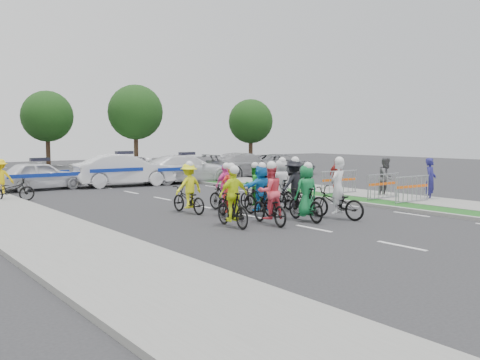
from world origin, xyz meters
TOP-DOWN VIEW (x-y plane):
  - ground at (0.00, 0.00)m, footprint 90.00×90.00m
  - curb_right at (5.10, 5.00)m, footprint 0.20×60.00m
  - grass_strip at (5.80, 5.00)m, footprint 1.20×60.00m
  - sidewalk_right at (7.60, 5.00)m, footprint 2.40×60.00m
  - sidewalk_left at (-6.50, 5.00)m, footprint 3.00×60.00m
  - rider_0 at (1.86, 0.85)m, footprint 1.06×2.06m
  - rider_1 at (0.74, 1.10)m, footprint 0.84×1.82m
  - rider_2 at (-0.56, 1.30)m, footprint 0.96×1.96m
  - rider_3 at (-1.71, 1.60)m, footprint 0.94×1.76m
  - rider_4 at (1.69, 2.70)m, footprint 1.13×1.96m
  - rider_5 at (0.33, 2.82)m, footprint 1.43×1.71m
  - rider_6 at (-0.73, 3.12)m, footprint 0.92×1.84m
  - rider_7 at (2.05, 3.79)m, footprint 0.85×1.84m
  - rider_8 at (0.98, 4.04)m, footprint 0.76×1.73m
  - rider_9 at (0.01, 4.42)m, footprint 0.90×1.68m
  - rider_10 at (-1.28, 4.76)m, footprint 1.04×1.81m
  - police_car_0 at (-3.01, 15.78)m, footprint 4.25×1.96m
  - police_car_1 at (1.12, 15.13)m, footprint 5.29×2.45m
  - police_car_2 at (4.75, 14.82)m, footprint 5.69×3.08m
  - civilian_sedan at (9.54, 15.74)m, footprint 5.51×2.49m
  - civilian_suv at (12.98, 16.26)m, footprint 5.21×2.69m
  - spectator_0 at (8.18, 1.67)m, footprint 0.74×0.61m
  - spectator_1 at (7.77, 3.52)m, footprint 0.92×0.75m
  - spectator_2 at (7.84, 6.44)m, footprint 0.95×0.42m
  - marshal_hiviz at (-5.20, 14.10)m, footprint 1.14×0.77m
  - barrier_0 at (6.70, 1.46)m, footprint 2.01×0.56m
  - barrier_1 at (6.70, 2.83)m, footprint 2.01×0.55m
  - barrier_2 at (6.70, 5.22)m, footprint 2.05×0.74m
  - cone_0 at (4.97, 8.06)m, footprint 0.40×0.40m
  - cone_1 at (5.80, 12.27)m, footprint 0.40×0.40m
  - parked_bike at (-5.36, 11.71)m, footprint 1.85×0.78m
  - tree_1 at (9.00, 30.00)m, footprint 4.55×4.55m
  - tree_2 at (18.00, 26.00)m, footprint 3.85×3.85m
  - tree_4 at (3.00, 34.00)m, footprint 4.20×4.20m

SIDE VIEW (x-z plane):
  - ground at x=0.00m, z-range 0.00..0.00m
  - grass_strip at x=5.80m, z-range 0.00..0.11m
  - curb_right at x=5.10m, z-range 0.00..0.12m
  - sidewalk_right at x=7.60m, z-range 0.00..0.13m
  - sidewalk_left at x=-6.50m, z-range 0.00..0.13m
  - cone_0 at x=4.97m, z-range -0.01..0.69m
  - cone_1 at x=5.80m, z-range -0.01..0.69m
  - parked_bike at x=-5.36m, z-range 0.00..0.94m
  - barrier_0 at x=6.70m, z-range 0.00..1.12m
  - barrier_1 at x=6.70m, z-range 0.00..1.12m
  - barrier_2 at x=6.70m, z-range 0.00..1.12m
  - rider_6 at x=-0.73m, z-range -0.30..1.49m
  - rider_8 at x=0.98m, z-range -0.22..1.51m
  - rider_0 at x=1.86m, z-range -0.34..1.66m
  - rider_9 at x=0.01m, z-range -0.19..1.53m
  - rider_3 at x=-1.71m, z-range -0.21..1.61m
  - civilian_suv at x=12.98m, z-range 0.00..1.40m
  - rider_10 at x=-1.28m, z-range -0.20..1.60m
  - police_car_0 at x=-3.01m, z-range 0.00..1.41m
  - rider_2 at x=-0.56m, z-range -0.25..1.67m
  - rider_1 at x=0.74m, z-range -0.21..1.65m
  - rider_7 at x=2.05m, z-range -0.21..1.67m
  - rider_4 at x=1.69m, z-range -0.22..1.73m
  - rider_5 at x=0.33m, z-range -0.14..1.65m
  - police_car_2 at x=4.75m, z-range 0.00..1.56m
  - civilian_sedan at x=9.54m, z-range 0.00..1.57m
  - spectator_2 at x=7.84m, z-range 0.00..1.60m
  - marshal_hiviz at x=-5.20m, z-range 0.00..1.63m
  - police_car_1 at x=1.12m, z-range 0.00..1.68m
  - spectator_1 at x=7.77m, z-range 0.00..1.74m
  - spectator_0 at x=8.18m, z-range 0.00..1.76m
  - tree_2 at x=18.00m, z-range 0.95..6.72m
  - tree_4 at x=3.00m, z-range 1.04..7.34m
  - tree_1 at x=9.00m, z-range 1.12..7.95m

